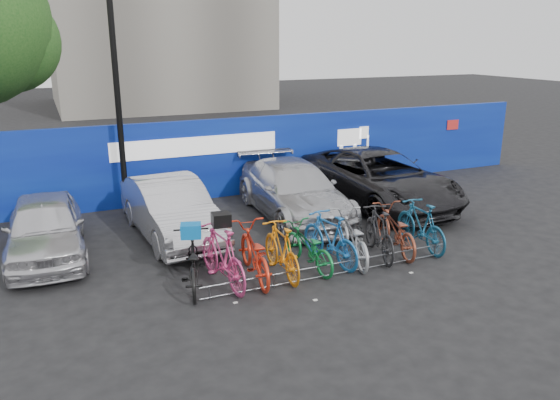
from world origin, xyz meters
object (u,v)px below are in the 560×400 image
bike_rack (332,269)px  bike_8 (395,230)px  bike_7 (379,233)px  car_3 (378,178)px  bike_1 (222,256)px  bike_0 (192,263)px  bike_4 (308,247)px  car_1 (171,209)px  bike_2 (254,253)px  bike_6 (352,238)px  bike_5 (330,238)px  bike_9 (421,225)px  bike_3 (282,250)px  lamppost (117,95)px  car_2 (294,190)px  car_0 (45,227)px

bike_rack → bike_8: bearing=18.0°
bike_rack → bike_7: (1.47, 0.54, 0.40)m
car_3 → bike_1: car_3 is taller
bike_0 → bike_1: bearing=-174.7°
bike_4 → car_1: bearing=-60.5°
bike_1 → bike_7: (3.64, -0.01, -0.05)m
bike_2 → car_1: bearing=-66.3°
bike_6 → bike_0: bearing=11.6°
bike_5 → bike_9: bearing=169.1°
car_1 → bike_6: (3.26, -3.07, -0.18)m
bike_1 → bike_5: bearing=175.7°
bike_rack → bike_3: size_ratio=3.01×
bike_rack → bike_2: size_ratio=2.68×
bike_rack → car_3: bearing=47.1°
bike_5 → bike_rack: bearing=57.1°
lamppost → bike_0: lamppost is taller
lamppost → bike_3: (2.28, -5.52, -2.71)m
car_2 → bike_1: car_2 is taller
bike_2 → bike_5: size_ratio=1.10×
lamppost → bike_2: size_ratio=2.93×
bike_3 → bike_8: bike_3 is taller
bike_0 → bike_3: (1.82, -0.16, 0.03)m
bike_0 → car_0: bearing=-34.1°
bike_0 → bike_4: bike_0 is taller
car_2 → bike_2: (-2.47, -3.36, -0.18)m
car_0 → bike_3: size_ratio=2.17×
bike_6 → bike_7: (0.68, -0.03, 0.03)m
car_2 → bike_8: bearing=-70.5°
car_3 → bike_1: size_ratio=2.78×
bike_0 → bike_4: 2.47m
car_3 → bike_8: 3.75m
car_1 → bike_8: car_1 is taller
bike_2 → bike_4: 1.23m
bike_2 → bike_9: bike_9 is taller
bike_5 → bike_8: (1.68, -0.01, -0.05)m
bike_rack → bike_4: size_ratio=3.07×
bike_5 → bike_8: bearing=170.7°
bike_7 → bike_9: size_ratio=0.99×
lamppost → bike_3: 6.56m
bike_9 → car_1: bearing=-28.5°
bike_1 → bike_9: size_ratio=1.08×
bike_8 → bike_6: bearing=13.2°
bike_5 → bike_9: bike_5 is taller
bike_1 → car_0: bearing=-49.9°
lamppost → car_3: 7.59m
car_3 → bike_4: (-3.94, -3.37, -0.31)m
bike_6 → lamppost: bearing=-40.9°
bike_3 → bike_5: bike_5 is taller
bike_8 → bike_2: bearing=10.9°
car_1 → bike_8: bearing=-38.3°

